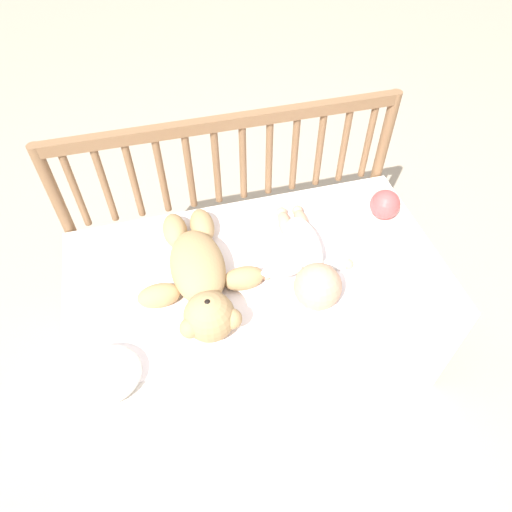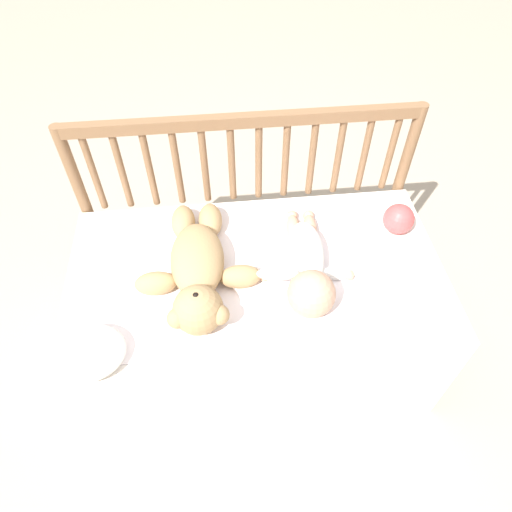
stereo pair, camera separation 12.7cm
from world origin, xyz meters
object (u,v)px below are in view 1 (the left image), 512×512
baby (308,261)px  small_pillow (102,376)px  toy_ball (385,204)px  teddy_bear (200,276)px

baby → small_pillow: (-0.58, -0.19, -0.02)m
small_pillow → baby: bearing=18.5°
toy_ball → teddy_bear: bearing=-167.5°
teddy_bear → baby: (0.30, -0.02, -0.00)m
teddy_bear → toy_ball: size_ratio=5.08×
teddy_bear → toy_ball: 0.63m
teddy_bear → small_pillow: 0.35m
teddy_bear → baby: bearing=-4.6°
toy_ball → small_pillow: 0.96m
baby → small_pillow: 0.61m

